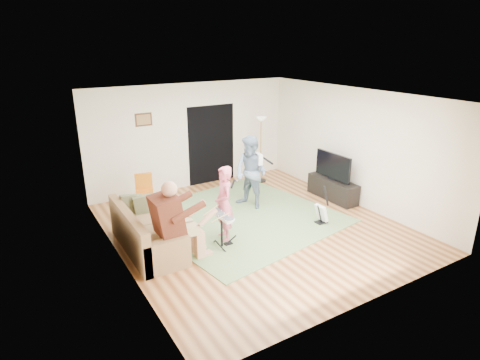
% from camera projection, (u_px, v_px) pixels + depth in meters
% --- Properties ---
extents(floor, '(6.00, 6.00, 0.00)m').
position_uv_depth(floor, '(255.00, 227.00, 8.39)').
color(floor, brown).
rests_on(floor, ground).
extents(walls, '(5.50, 6.00, 2.70)m').
position_uv_depth(walls, '(256.00, 165.00, 7.94)').
color(walls, silver).
rests_on(walls, floor).
extents(ceiling, '(6.00, 6.00, 0.00)m').
position_uv_depth(ceiling, '(257.00, 96.00, 7.50)').
color(ceiling, white).
rests_on(ceiling, walls).
extents(window_blinds, '(0.00, 2.05, 2.05)m').
position_uv_depth(window_blinds, '(112.00, 176.00, 6.70)').
color(window_blinds, brown).
rests_on(window_blinds, walls).
extents(doorway, '(2.10, 0.00, 2.10)m').
position_uv_depth(doorway, '(211.00, 145.00, 10.72)').
color(doorway, black).
rests_on(doorway, walls).
extents(picture_frame, '(0.42, 0.03, 0.32)m').
position_uv_depth(picture_frame, '(144.00, 120.00, 9.56)').
color(picture_frame, '#3F2314').
rests_on(picture_frame, walls).
extents(area_rug, '(4.29, 4.25, 0.02)m').
position_uv_depth(area_rug, '(240.00, 217.00, 8.84)').
color(area_rug, '#5F7F4D').
rests_on(area_rug, floor).
extents(sofa, '(0.84, 2.04, 0.82)m').
position_uv_depth(sofa, '(144.00, 236.00, 7.39)').
color(sofa, olive).
rests_on(sofa, floor).
extents(drummer, '(0.97, 0.54, 1.49)m').
position_uv_depth(drummer, '(179.00, 229.00, 6.97)').
color(drummer, '#572618').
rests_on(drummer, sofa).
extents(drum_kit, '(0.37, 0.66, 0.68)m').
position_uv_depth(drum_kit, '(222.00, 232.00, 7.48)').
color(drum_kit, black).
rests_on(drum_kit, floor).
extents(singer, '(0.47, 0.61, 1.48)m').
position_uv_depth(singer, '(224.00, 204.00, 7.64)').
color(singer, '#CF5A74').
rests_on(singer, floor).
extents(microphone, '(0.06, 0.06, 0.24)m').
position_uv_depth(microphone, '(233.00, 184.00, 7.62)').
color(microphone, black).
rests_on(microphone, singer).
extents(guitarist, '(0.88, 0.99, 1.68)m').
position_uv_depth(guitarist, '(251.00, 173.00, 9.12)').
color(guitarist, slate).
rests_on(guitarist, floor).
extents(guitar_held, '(0.24, 0.61, 0.26)m').
position_uv_depth(guitar_held, '(259.00, 159.00, 9.11)').
color(guitar_held, white).
rests_on(guitar_held, guitarist).
extents(guitar_spare, '(0.31, 0.27, 0.85)m').
position_uv_depth(guitar_spare, '(322.00, 213.00, 8.48)').
color(guitar_spare, black).
rests_on(guitar_spare, floor).
extents(torchiere_lamp, '(0.32, 0.32, 1.78)m').
position_uv_depth(torchiere_lamp, '(261.00, 138.00, 10.71)').
color(torchiere_lamp, black).
rests_on(torchiere_lamp, floor).
extents(dining_chair, '(0.47, 0.49, 0.92)m').
position_uv_depth(dining_chair, '(145.00, 201.00, 8.88)').
color(dining_chair, beige).
rests_on(dining_chair, floor).
extents(tv_cabinet, '(0.40, 1.40, 0.50)m').
position_uv_depth(tv_cabinet, '(333.00, 189.00, 9.81)').
color(tv_cabinet, black).
rests_on(tv_cabinet, floor).
extents(television, '(0.06, 1.10, 0.62)m').
position_uv_depth(television, '(333.00, 166.00, 9.58)').
color(television, black).
rests_on(television, tv_cabinet).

